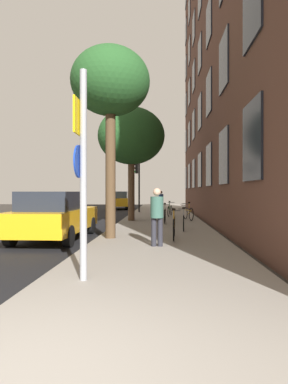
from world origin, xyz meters
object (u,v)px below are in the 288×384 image
bicycle_3 (188,213)px  bicycle_0 (174,227)px  pedestrian_0 (157,213)px  tree_near (110,84)px  tree_far (131,137)px  bicycle_2 (165,215)px  pedestrian_1 (161,200)px  bicycle_1 (184,221)px  traffic_light (138,178)px  sign_post (82,165)px  bicycle_4 (170,210)px  car_1 (120,200)px  car_0 (55,215)px

bicycle_3 → bicycle_0: bearing=-98.8°
pedestrian_0 → bicycle_0: bearing=69.0°
bicycle_0 → pedestrian_0: 1.54m
tree_near → tree_far: 6.06m
bicycle_2 → pedestrian_1: (-0.21, 7.28, 0.51)m
bicycle_1 → traffic_light: bearing=104.4°
sign_post → bicycle_4: size_ratio=2.27×
bicycle_2 → bicycle_0: bearing=-87.2°
bicycle_2 → car_1: size_ratio=0.41×
traffic_light → tree_near: size_ratio=0.60×
bicycle_3 → traffic_light: bearing=117.7°
tree_near → traffic_light: bearing=90.5°
bicycle_0 → pedestrian_0: pedestrian_0 is taller
sign_post → car_0: bearing=114.2°
traffic_light → tree_far: (0.18, -6.47, 1.85)m
sign_post → bicycle_4: sign_post is taller
pedestrian_1 → car_0: size_ratio=0.35×
sign_post → tree_far: size_ratio=0.61×
bicycle_2 → pedestrian_0: (-0.28, -6.30, 0.54)m
bicycle_0 → pedestrian_0: bearing=-111.0°
traffic_light → car_1: traffic_light is taller
bicycle_0 → tree_far: bearing=108.0°
tree_far → car_0: 7.13m
bicycle_0 → bicycle_4: size_ratio=1.06×
car_0 → sign_post: bearing=-65.8°
bicycle_4 → pedestrian_0: (-0.62, -10.42, 0.56)m
car_0 → bicycle_4: bearing=65.1°
tree_near → car_0: size_ratio=1.40×
car_1 → traffic_light: bearing=-69.7°
bicycle_3 → pedestrian_0: bearing=-101.0°
tree_far → bicycle_2: (1.74, -1.15, -4.00)m
bicycle_2 → bicycle_4: bearing=85.2°
bicycle_2 → car_1: (-4.02, 13.31, 0.34)m
pedestrian_1 → bicycle_0: bearing=-87.9°
traffic_light → tree_near: 12.74m
tree_far → bicycle_0: size_ratio=3.51×
bicycle_2 → pedestrian_1: 7.30m
pedestrian_0 → car_0: (-3.45, 1.65, -0.19)m
bicycle_0 → car_1: size_ratio=0.41×
bicycle_0 → car_0: car_0 is taller
pedestrian_1 → bicycle_3: bearing=-75.6°
car_0 → car_1: 17.96m
traffic_light → bicycle_4: 4.69m
bicycle_1 → bicycle_4: (-0.37, 6.74, 0.01)m
tree_far → car_0: tree_far is taller
bicycle_4 → tree_far: bearing=-125.0°
car_1 → tree_far: bearing=-79.4°
bicycle_3 → car_1: car_1 is taller
traffic_light → bicycle_4: traffic_light is taller
sign_post → traffic_light: traffic_light is taller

